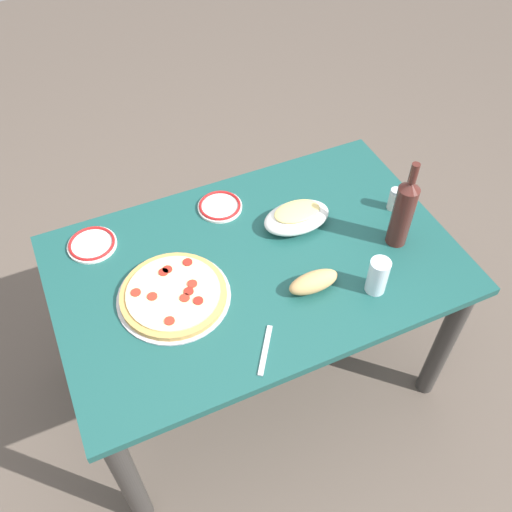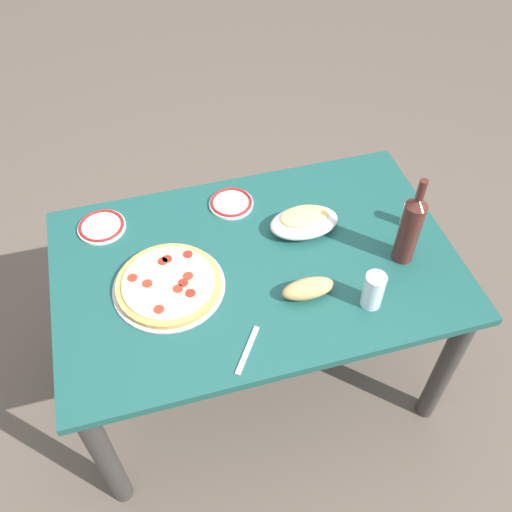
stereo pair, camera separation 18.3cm
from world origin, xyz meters
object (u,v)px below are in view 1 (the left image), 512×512
Objects in this scene: dining_table at (256,283)px; wine_bottle at (403,212)px; side_plate_near at (92,244)px; side_plate_far at (220,206)px; bread_loaf at (314,282)px; pepperoni_pizza at (174,295)px; baked_pasta_dish at (297,216)px; water_glass at (378,276)px; spice_shaker at (394,199)px.

dining_table is 0.55m from wine_bottle.
side_plate_far is at bearing -0.90° from side_plate_near.
wine_bottle reaches higher than bread_loaf.
pepperoni_pizza is 0.78m from wine_bottle.
baked_pasta_dish is 0.71× the size of wine_bottle.
pepperoni_pizza is at bearing 158.72° from water_glass.
water_glass is 0.80× the size of side_plate_far.
bread_loaf reaches higher than side_plate_far.
baked_pasta_dish reaches higher than dining_table.
wine_bottle is (0.77, -0.08, 0.12)m from pepperoni_pizza.
pepperoni_pizza is 0.51m from baked_pasta_dish.
water_glass is 1.48× the size of spice_shaker.
spice_shaker reaches higher than bread_loaf.
side_plate_near is 1.06m from spice_shaker.
bread_loaf is (-0.36, -0.07, -0.11)m from wine_bottle.
wine_bottle is at bearing -12.91° from dining_table.
spice_shaker is (0.26, 0.29, -0.02)m from water_glass.
dining_table is at bearing -153.62° from baked_pasta_dish.
bread_loaf is (0.60, -0.47, 0.02)m from side_plate_near.
baked_pasta_dish is 1.44× the size of side_plate_near.
side_plate_near is (-0.77, 0.55, -0.06)m from water_glass.
dining_table is 7.86× the size of bread_loaf.
wine_bottle is 3.86× the size of spice_shaker.
dining_table is 3.95× the size of wine_bottle.
baked_pasta_dish is 1.49× the size of side_plate_far.
side_plate_near is (-0.18, 0.32, -0.01)m from pepperoni_pizza.
water_glass is 0.20m from bread_loaf.
baked_pasta_dish is at bearing 73.75° from bread_loaf.
side_plate_near is at bearing 179.10° from side_plate_far.
wine_bottle is 2.02× the size of side_plate_near.
spice_shaker is at bearing -24.26° from side_plate_far.
baked_pasta_dish is 1.86× the size of water_glass.
wine_bottle is 0.19m from spice_shaker.
spice_shaker is (0.43, 0.21, 0.01)m from bread_loaf.
dining_table is 10.29× the size of water_glass.
spice_shaker reaches higher than pepperoni_pizza.
side_plate_near is 0.46m from side_plate_far.
baked_pasta_dish is at bearing -41.52° from side_plate_far.
side_plate_near is 0.76m from bread_loaf.
side_plate_far is (-0.21, 0.19, -0.03)m from baked_pasta_dish.
bread_loaf is at bearing -73.95° from side_plate_far.
water_glass is at bearing -60.29° from side_plate_far.
water_glass is 0.76× the size of bread_loaf.
spice_shaker is (0.55, 0.03, 0.16)m from dining_table.
pepperoni_pizza is 0.42m from side_plate_far.
water_glass is (0.59, -0.23, 0.05)m from pepperoni_pizza.
wine_bottle reaches higher than side_plate_far.
baked_pasta_dish is 0.36m from spice_shaker.
spice_shaker is (0.08, 0.14, -0.10)m from wine_bottle.
baked_pasta_dish is 0.29m from bread_loaf.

